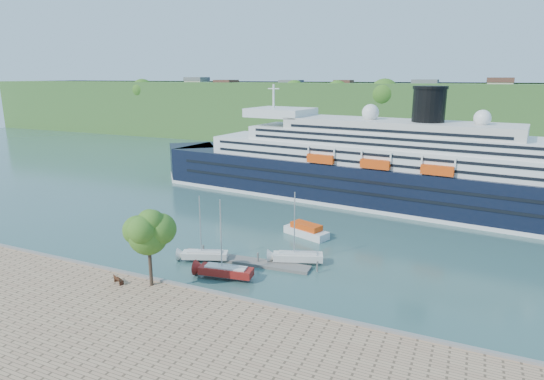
{
  "coord_description": "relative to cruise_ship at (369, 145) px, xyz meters",
  "views": [
    {
      "loc": [
        29.2,
        -43.24,
        26.54
      ],
      "look_at": [
        -3.67,
        30.0,
        6.39
      ],
      "focal_mm": 30.0,
      "sensor_mm": 36.0,
      "label": 1
    }
  ],
  "objects": [
    {
      "name": "tender_launch",
      "position": [
        -4.37,
        -25.93,
        -11.3
      ],
      "size": [
        8.54,
        5.33,
        2.23
      ],
      "primitive_type": null,
      "rotation": [
        0.0,
        0.0,
        -0.34
      ],
      "color": "#E6450D",
      "rests_on": "ground"
    },
    {
      "name": "sailboat_white_near",
      "position": [
        -14.28,
        -42.28,
        -7.66
      ],
      "size": [
        7.6,
        4.59,
        9.51
      ],
      "primitive_type": null,
      "rotation": [
        0.0,
        0.0,
        0.37
      ],
      "color": "silver",
      "rests_on": "ground"
    },
    {
      "name": "quay_coping",
      "position": [
        -8.85,
        -52.26,
        -11.27
      ],
      "size": [
        220.0,
        0.5,
        0.3
      ],
      "primitive_type": "cube",
      "color": "slate",
      "rests_on": "promenade"
    },
    {
      "name": "promenade_tree",
      "position": [
        -15.02,
        -53.56,
        -6.02
      ],
      "size": [
        6.52,
        6.52,
        10.8
      ],
      "primitive_type": null,
      "color": "#3B691B",
      "rests_on": "promenade"
    },
    {
      "name": "floating_pontoon",
      "position": [
        -8.85,
        -40.33,
        -12.19
      ],
      "size": [
        20.09,
        3.85,
        0.44
      ],
      "primitive_type": null,
      "rotation": [
        0.0,
        0.0,
        0.07
      ],
      "color": "gray",
      "rests_on": "ground"
    },
    {
      "name": "cruise_ship",
      "position": [
        0.0,
        0.0,
        0.0
      ],
      "size": [
        111.67,
        27.92,
        24.83
      ],
      "primitive_type": null,
      "rotation": [
        0.0,
        0.0,
        -0.11
      ],
      "color": "black",
      "rests_on": "ground"
    },
    {
      "name": "sailboat_white_far",
      "position": [
        -1.45,
        -37.55,
        -7.28
      ],
      "size": [
        8.22,
        4.88,
        10.28
      ],
      "primitive_type": null,
      "rotation": [
        0.0,
        0.0,
        0.36
      ],
      "color": "silver",
      "rests_on": "ground"
    },
    {
      "name": "far_hillside",
      "position": [
        -8.85,
        92.94,
        -0.42
      ],
      "size": [
        400.0,
        50.0,
        24.0
      ],
      "primitive_type": "cube",
      "color": "#346126",
      "rests_on": "ground"
    },
    {
      "name": "sailboat_red",
      "position": [
        -8.48,
        -46.22,
        -7.16
      ],
      "size": [
        8.38,
        3.44,
        10.51
      ],
      "primitive_type": null,
      "rotation": [
        0.0,
        0.0,
        0.15
      ],
      "color": "maroon",
      "rests_on": "ground"
    },
    {
      "name": "ground",
      "position": [
        -8.85,
        -52.06,
        -12.42
      ],
      "size": [
        400.0,
        400.0,
        0.0
      ],
      "primitive_type": "plane",
      "color": "#2F5550",
      "rests_on": "ground"
    },
    {
      "name": "park_bench",
      "position": [
        -19.12,
        -54.87,
        -10.85
      ],
      "size": [
        1.91,
        1.35,
        1.13
      ],
      "primitive_type": null,
      "rotation": [
        0.0,
        0.0,
        -0.4
      ],
      "color": "#452513",
      "rests_on": "promenade"
    }
  ]
}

